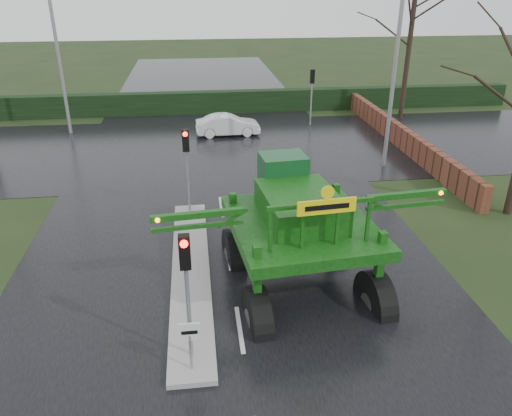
{
  "coord_description": "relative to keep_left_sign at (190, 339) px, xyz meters",
  "views": [
    {
      "loc": [
        -0.92,
        -10.88,
        8.73
      ],
      "look_at": [
        0.88,
        3.48,
        2.0
      ],
      "focal_mm": 35.0,
      "sensor_mm": 36.0,
      "label": 1
    }
  ],
  "objects": [
    {
      "name": "traffic_signal_far",
      "position": [
        7.8,
        21.51,
        1.53
      ],
      "size": [
        0.26,
        0.33,
        3.52
      ],
      "rotation": [
        0.0,
        0.0,
        3.14
      ],
      "color": "gray",
      "rests_on": "ground"
    },
    {
      "name": "traffic_signal_mid",
      "position": [
        0.0,
        8.99,
        1.53
      ],
      "size": [
        0.26,
        0.33,
        3.52
      ],
      "color": "gray",
      "rests_on": "ground"
    },
    {
      "name": "white_sedan",
      "position": [
        2.34,
        19.83,
        -1.06
      ],
      "size": [
        3.85,
        1.46,
        1.25
      ],
      "primitive_type": "imported",
      "rotation": [
        0.0,
        0.0,
        1.61
      ],
      "color": "white",
      "rests_on": "ground"
    },
    {
      "name": "median_island",
      "position": [
        0.0,
        4.5,
        -0.97
      ],
      "size": [
        1.2,
        10.0,
        0.16
      ],
      "primitive_type": "cube",
      "color": "gray",
      "rests_on": "ground"
    },
    {
      "name": "road_main",
      "position": [
        1.3,
        11.5,
        -1.05
      ],
      "size": [
        14.0,
        80.0,
        0.02
      ],
      "primitive_type": "cube",
      "color": "black",
      "rests_on": "ground"
    },
    {
      "name": "hedge_row",
      "position": [
        1.3,
        25.5,
        -0.31
      ],
      "size": [
        44.0,
        0.9,
        1.5
      ],
      "primitive_type": "cube",
      "color": "black",
      "rests_on": "ground"
    },
    {
      "name": "brick_wall",
      "position": [
        11.8,
        17.5,
        -0.46
      ],
      "size": [
        0.4,
        20.0,
        1.2
      ],
      "primitive_type": "cube",
      "color": "#592D1E",
      "rests_on": "ground"
    },
    {
      "name": "street_light_right",
      "position": [
        9.49,
        13.5,
        4.93
      ],
      "size": [
        3.85,
        0.3,
        10.0
      ],
      "color": "gray",
      "rests_on": "ground"
    },
    {
      "name": "road_cross",
      "position": [
        1.3,
        17.5,
        -1.05
      ],
      "size": [
        80.0,
        12.0,
        0.02
      ],
      "primitive_type": "cube",
      "color": "black",
      "rests_on": "ground"
    },
    {
      "name": "tree_right_far",
      "position": [
        14.3,
        22.5,
        5.44
      ],
      "size": [
        7.0,
        7.0,
        12.05
      ],
      "color": "black",
      "rests_on": "ground"
    },
    {
      "name": "traffic_signal_near",
      "position": [
        0.0,
        0.49,
        1.53
      ],
      "size": [
        0.26,
        0.33,
        3.52
      ],
      "color": "gray",
      "rests_on": "ground"
    },
    {
      "name": "crop_sprayer",
      "position": [
        1.8,
        2.1,
        1.29
      ],
      "size": [
        8.86,
        5.9,
        4.97
      ],
      "rotation": [
        0.0,
        0.0,
        0.1
      ],
      "color": "black",
      "rests_on": "ground"
    },
    {
      "name": "ground",
      "position": [
        1.3,
        1.5,
        -1.06
      ],
      "size": [
        140.0,
        140.0,
        0.0
      ],
      "primitive_type": "plane",
      "color": "black",
      "rests_on": "ground"
    },
    {
      "name": "keep_left_sign",
      "position": [
        0.0,
        0.0,
        0.0
      ],
      "size": [
        0.5,
        0.07,
        1.35
      ],
      "color": "gray",
      "rests_on": "ground"
    },
    {
      "name": "street_light_left_far",
      "position": [
        -6.89,
        21.5,
        4.93
      ],
      "size": [
        3.85,
        0.3,
        10.0
      ],
      "color": "gray",
      "rests_on": "ground"
    }
  ]
}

